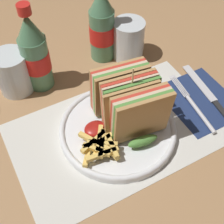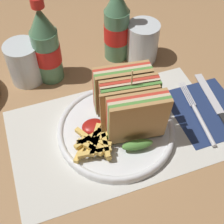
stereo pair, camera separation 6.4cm
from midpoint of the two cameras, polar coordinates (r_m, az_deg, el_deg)
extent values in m
plane|color=#9E754C|center=(0.67, 5.22, -3.45)|extent=(4.00, 4.00, 0.00)
cube|color=silver|center=(0.66, 3.81, -4.16)|extent=(0.44, 0.27, 0.00)
cylinder|color=white|center=(0.66, 3.39, -3.27)|extent=(0.25, 0.25, 0.01)
torus|color=white|center=(0.65, 3.41, -2.90)|extent=(0.25, 0.25, 0.01)
cube|color=tan|center=(0.58, 8.10, -2.19)|extent=(0.11, 0.03, 0.11)
cube|color=#518E3D|center=(0.59, 7.88, -1.68)|extent=(0.11, 0.03, 0.11)
cube|color=beige|center=(0.59, 7.66, -1.18)|extent=(0.11, 0.03, 0.11)
cube|color=red|center=(0.60, 7.45, -0.68)|extent=(0.11, 0.03, 0.11)
cube|color=tan|center=(0.60, 7.24, -0.20)|extent=(0.11, 0.03, 0.11)
ellipsoid|color=#518E3D|center=(0.61, 8.03, -6.01)|extent=(0.06, 0.03, 0.02)
cube|color=tan|center=(0.60, 6.74, -0.22)|extent=(0.11, 0.03, 0.11)
cube|color=#518E3D|center=(0.60, 6.55, 0.34)|extent=(0.11, 0.03, 0.11)
cube|color=beige|center=(0.61, 6.36, 0.90)|extent=(0.11, 0.03, 0.11)
cube|color=red|center=(0.61, 6.17, 1.44)|extent=(0.11, 0.03, 0.11)
cube|color=tan|center=(0.62, 5.99, 1.98)|extent=(0.11, 0.03, 0.11)
ellipsoid|color=#518E3D|center=(0.63, 6.49, -3.15)|extent=(0.06, 0.03, 0.02)
cube|color=tan|center=(0.63, 4.99, 3.33)|extent=(0.11, 0.03, 0.11)
cube|color=#518E3D|center=(0.63, 4.81, 3.76)|extent=(0.11, 0.03, 0.11)
cube|color=beige|center=(0.64, 4.63, 4.19)|extent=(0.11, 0.03, 0.11)
cube|color=red|center=(0.65, 4.45, 4.60)|extent=(0.11, 0.03, 0.11)
cube|color=tan|center=(0.65, 4.28, 5.01)|extent=(0.11, 0.03, 0.11)
ellipsoid|color=#518E3D|center=(0.66, 5.06, -0.47)|extent=(0.06, 0.03, 0.02)
cylinder|color=tan|center=(0.60, 6.36, 2.34)|extent=(0.00, 0.00, 0.15)
cube|color=#E0B756|center=(0.61, -0.28, -6.35)|extent=(0.05, 0.04, 0.01)
cube|color=#E0B756|center=(0.61, -0.24, -6.26)|extent=(0.03, 0.05, 0.01)
cube|color=#E0B756|center=(0.61, -2.72, -7.32)|extent=(0.04, 0.05, 0.01)
cube|color=#E0B756|center=(0.61, 1.24, -6.99)|extent=(0.02, 0.05, 0.01)
cube|color=#E0B756|center=(0.61, 0.18, -5.69)|extent=(0.05, 0.04, 0.01)
cube|color=#E0B756|center=(0.61, -1.10, -5.24)|extent=(0.04, 0.07, 0.01)
cube|color=#E0B756|center=(0.61, -1.34, -5.57)|extent=(0.05, 0.01, 0.01)
cube|color=#E0B756|center=(0.61, -0.17, -4.75)|extent=(0.04, 0.06, 0.01)
cube|color=#E0B756|center=(0.61, -1.22, -5.09)|extent=(0.07, 0.03, 0.01)
cube|color=#E0B756|center=(0.60, 1.90, -6.28)|extent=(0.02, 0.06, 0.01)
cube|color=#E0B756|center=(0.61, 0.13, -5.69)|extent=(0.04, 0.06, 0.01)
cube|color=#E0B756|center=(0.59, -0.13, -7.63)|extent=(0.07, 0.02, 0.01)
cube|color=#E0B756|center=(0.61, 1.67, -4.57)|extent=(0.06, 0.02, 0.01)
cube|color=#E0B756|center=(0.60, -0.99, -6.64)|extent=(0.04, 0.05, 0.01)
ellipsoid|color=maroon|center=(0.63, -0.59, -2.84)|extent=(0.05, 0.04, 0.02)
cube|color=navy|center=(0.74, 19.27, 0.09)|extent=(0.15, 0.17, 0.00)
cylinder|color=silver|center=(0.70, 18.93, -2.38)|extent=(0.02, 0.11, 0.01)
cylinder|color=silver|center=(0.75, 15.59, 3.00)|extent=(0.01, 0.07, 0.00)
cylinder|color=silver|center=(0.75, 15.87, 3.04)|extent=(0.01, 0.07, 0.00)
cylinder|color=silver|center=(0.75, 16.14, 3.09)|extent=(0.01, 0.07, 0.00)
cylinder|color=silver|center=(0.75, 16.42, 3.13)|extent=(0.01, 0.07, 0.00)
cube|color=silver|center=(0.77, 19.60, 3.16)|extent=(0.03, 0.13, 0.00)
cylinder|color=#4C7F5B|center=(0.74, -9.23, 10.04)|extent=(0.06, 0.06, 0.13)
cylinder|color=red|center=(0.74, -9.29, 10.43)|extent=(0.06, 0.06, 0.05)
cone|color=#4C7F5B|center=(0.68, -10.25, 16.14)|extent=(0.06, 0.06, 0.06)
cylinder|color=red|center=(0.66, -10.75, 19.02)|extent=(0.03, 0.03, 0.02)
cylinder|color=#4C7F5B|center=(0.79, 3.22, 13.84)|extent=(0.06, 0.06, 0.13)
cylinder|color=red|center=(0.79, 3.24, 14.22)|extent=(0.06, 0.06, 0.05)
cylinder|color=silver|center=(0.80, 7.96, 12.45)|extent=(0.08, 0.08, 0.10)
cylinder|color=black|center=(0.82, 7.71, 10.65)|extent=(0.07, 0.07, 0.04)
cylinder|color=silver|center=(0.75, -13.36, 8.62)|extent=(0.08, 0.08, 0.10)
cylinder|color=black|center=(0.77, -13.09, 7.50)|extent=(0.07, 0.07, 0.06)
camera|label=1|loc=(0.03, -87.13, 3.42)|focal=50.00mm
camera|label=2|loc=(0.03, 92.87, -3.42)|focal=50.00mm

